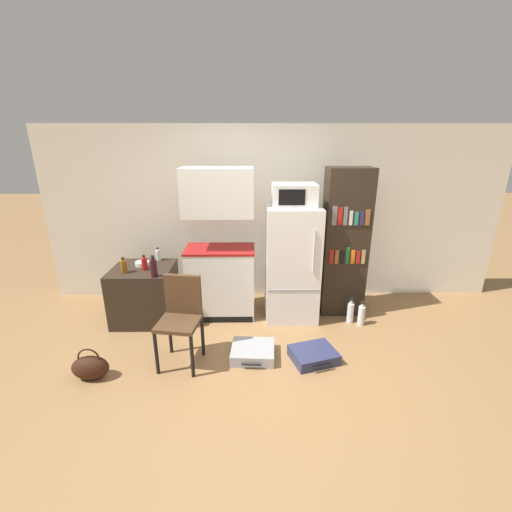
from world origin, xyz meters
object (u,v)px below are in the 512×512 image
object	(u,v)px
bottle_amber_beer	(124,266)
water_bottle_middle	(361,315)
bottle_ketchup_red	(145,264)
bottle_clear_short	(158,255)
suitcase_small_flat	(314,355)
chair	(181,312)
bowl	(142,263)
microwave	(294,195)
bottle_wine_dark	(154,268)
kitchen_hutch	(220,252)
bookshelf	(344,243)
suitcase_large_flat	(253,352)
side_table	(145,293)
water_bottle_front	(350,312)
handbag	(90,367)
refrigerator	(292,263)

from	to	relation	value
bottle_amber_beer	water_bottle_middle	world-z (taller)	bottle_amber_beer
bottle_ketchup_red	bottle_clear_short	size ratio (longest dim) A/B	1.08
bottle_clear_short	suitcase_small_flat	xyz separation A→B (m)	(1.89, -1.21, -0.72)
bottle_amber_beer	chair	world-z (taller)	chair
water_bottle_middle	bowl	bearing A→B (deg)	173.76
microwave	bottle_wine_dark	bearing A→B (deg)	-168.26
suitcase_small_flat	bowl	bearing A→B (deg)	136.50
kitchen_hutch	bookshelf	xyz separation A→B (m)	(1.60, 0.07, 0.09)
bottle_wine_dark	bowl	bearing A→B (deg)	123.68
bottle_clear_short	chair	size ratio (longest dim) A/B	0.19
suitcase_large_flat	suitcase_small_flat	xyz separation A→B (m)	(0.64, -0.07, -0.00)
bottle_amber_beer	suitcase_large_flat	world-z (taller)	bottle_amber_beer
bookshelf	side_table	bearing A→B (deg)	-176.03
suitcase_small_flat	water_bottle_middle	bearing A→B (deg)	28.06
kitchen_hutch	suitcase_large_flat	xyz separation A→B (m)	(0.41, -0.98, -0.81)
bottle_ketchup_red	suitcase_large_flat	world-z (taller)	bottle_ketchup_red
bookshelf	water_bottle_middle	world-z (taller)	bookshelf
kitchen_hutch	water_bottle_front	bearing A→B (deg)	-8.64
handbag	bottle_wine_dark	bearing A→B (deg)	64.02
kitchen_hutch	suitcase_large_flat	bearing A→B (deg)	-67.18
handbag	bowl	bearing A→B (deg)	81.73
chair	bowl	bearing A→B (deg)	132.74
bottle_wine_dark	chair	world-z (taller)	bottle_wine_dark
bookshelf	bottle_ketchup_red	xyz separation A→B (m)	(-2.51, -0.24, -0.17)
handbag	chair	bearing A→B (deg)	19.42
bottle_clear_short	suitcase_large_flat	world-z (taller)	bottle_clear_short
suitcase_large_flat	water_bottle_front	bearing A→B (deg)	33.86
side_table	suitcase_large_flat	distance (m)	1.66
bottle_wine_dark	water_bottle_middle	world-z (taller)	bottle_wine_dark
microwave	bottle_amber_beer	xyz separation A→B (m)	(-2.04, -0.21, -0.82)
bottle_ketchup_red	chair	distance (m)	1.04
kitchen_hutch	bowl	size ratio (longest dim) A/B	10.77
refrigerator	water_bottle_front	xyz separation A→B (m)	(0.75, -0.20, -0.59)
bottle_ketchup_red	bottle_clear_short	distance (m)	0.35
bookshelf	bottle_ketchup_red	size ratio (longest dim) A/B	10.12
bottle_wine_dark	suitcase_small_flat	size ratio (longest dim) A/B	0.48
microwave	bookshelf	bearing A→B (deg)	10.55
bottle_amber_beer	suitcase_large_flat	xyz separation A→B (m)	(1.54, -0.71, -0.72)
bottle_clear_short	chair	xyz separation A→B (m)	(0.51, -1.17, -0.22)
kitchen_hutch	bottle_ketchup_red	xyz separation A→B (m)	(-0.91, -0.17, -0.08)
bottle_amber_beer	bottle_ketchup_red	world-z (taller)	bottle_amber_beer
bottle_clear_short	bottle_wine_dark	bearing A→B (deg)	-80.18
microwave	bottle_amber_beer	distance (m)	2.21
bottle_amber_beer	bottle_clear_short	size ratio (longest dim) A/B	1.09
kitchen_hutch	bottle_amber_beer	world-z (taller)	kitchen_hutch
bottle_wine_dark	bookshelf	bearing A→B (deg)	11.39
kitchen_hutch	chair	size ratio (longest dim) A/B	2.06
bottle_clear_short	water_bottle_middle	world-z (taller)	bottle_clear_short
bottle_amber_beer	bottle_clear_short	xyz separation A→B (m)	(0.30, 0.44, -0.01)
bottle_ketchup_red	chair	xyz separation A→B (m)	(0.59, -0.83, -0.22)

